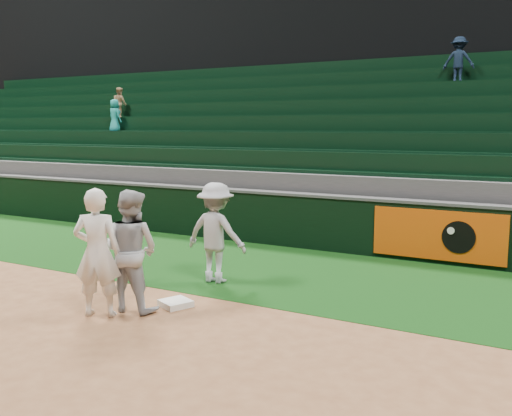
{
  "coord_description": "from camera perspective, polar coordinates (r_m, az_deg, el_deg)",
  "views": [
    {
      "loc": [
        5.29,
        -6.51,
        2.74
      ],
      "look_at": [
        0.35,
        2.3,
        1.3
      ],
      "focal_mm": 40.0,
      "sensor_mm": 36.0,
      "label": 1
    }
  ],
  "objects": [
    {
      "name": "foul_grass",
      "position": [
        11.23,
        0.18,
        -5.99
      ],
      "size": [
        36.0,
        4.2,
        0.01
      ],
      "primitive_type": "cube",
      "color": "black",
      "rests_on": "ground"
    },
    {
      "name": "base_coach",
      "position": [
        10.06,
        -4.04,
        -2.48
      ],
      "size": [
        1.16,
        0.69,
        1.77
      ],
      "primitive_type": "imported",
      "rotation": [
        0.0,
        0.0,
        3.17
      ],
      "color": "#A1A4AE",
      "rests_on": "foul_grass"
    },
    {
      "name": "baserunner",
      "position": [
        8.72,
        -12.39,
        -4.17
      ],
      "size": [
        0.94,
        0.76,
        1.83
      ],
      "primitive_type": "imported",
      "rotation": [
        0.0,
        0.0,
        3.22
      ],
      "color": "#A8ABB3",
      "rests_on": "ground"
    },
    {
      "name": "stadium_seating",
      "position": [
        16.4,
        10.41,
        4.35
      ],
      "size": [
        36.0,
        5.95,
        5.17
      ],
      "color": "#3B3B3E",
      "rests_on": "ground"
    },
    {
      "name": "ground",
      "position": [
        8.83,
        -9.48,
        -10.09
      ],
      "size": [
        70.0,
        70.0,
        0.0
      ],
      "primitive_type": "plane",
      "color": "brown",
      "rests_on": "ground"
    },
    {
      "name": "field_wall",
      "position": [
        13.01,
        4.99,
        -1.23
      ],
      "size": [
        36.0,
        0.45,
        1.25
      ],
      "color": "black",
      "rests_on": "ground"
    },
    {
      "name": "first_base",
      "position": [
        8.98,
        -8.04,
        -9.41
      ],
      "size": [
        0.55,
        0.55,
        0.09
      ],
      "primitive_type": "cube",
      "rotation": [
        0.0,
        0.0,
        -0.41
      ],
      "color": "white",
      "rests_on": "ground"
    },
    {
      "name": "upper_deck",
      "position": [
        24.76,
        17.29,
        15.33
      ],
      "size": [
        40.0,
        12.0,
        12.0
      ],
      "primitive_type": "cube",
      "color": "black",
      "rests_on": "ground"
    },
    {
      "name": "first_baseman",
      "position": [
        8.57,
        -15.6,
        -4.32
      ],
      "size": [
        0.81,
        0.7,
        1.88
      ],
      "primitive_type": "imported",
      "rotation": [
        0.0,
        0.0,
        3.59
      ],
      "color": "white",
      "rests_on": "ground"
    }
  ]
}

